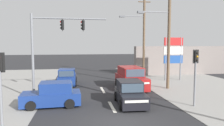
# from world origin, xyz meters

# --- Properties ---
(ground_plane) EXTENTS (140.00, 140.00, 0.00)m
(ground_plane) POSITION_xyz_m (0.00, 0.00, 0.00)
(ground_plane) COLOR #28282B
(lane_dash_mid) EXTENTS (0.20, 2.40, 0.01)m
(lane_dash_mid) POSITION_xyz_m (0.00, 3.00, 0.00)
(lane_dash_mid) COLOR silver
(lane_dash_mid) RESTS_ON ground
(lane_dash_far) EXTENTS (0.20, 2.40, 0.01)m
(lane_dash_far) POSITION_xyz_m (0.00, 8.00, 0.00)
(lane_dash_far) COLOR silver
(lane_dash_far) RESTS_ON ground
(utility_pole_midground_right) EXTENTS (3.78, 0.49, 9.13)m
(utility_pole_midground_right) POSITION_xyz_m (5.57, 7.66, 4.92)
(utility_pole_midground_right) COLOR brown
(utility_pole_midground_right) RESTS_ON ground
(utility_pole_background_right) EXTENTS (3.78, 0.38, 9.70)m
(utility_pole_background_right) POSITION_xyz_m (5.32, 13.91, 5.21)
(utility_pole_background_right) COLOR brown
(utility_pole_background_right) RESTS_ON ground
(traffic_signal_mast) EXTENTS (5.29, 0.48, 6.00)m
(traffic_signal_mast) POSITION_xyz_m (-3.88, 5.81, 4.15)
(traffic_signal_mast) COLOR slate
(traffic_signal_mast) RESTS_ON ground
(pedestal_signal_right_kerb) EXTENTS (0.44, 0.31, 3.56)m
(pedestal_signal_right_kerb) POSITION_xyz_m (5.10, 2.24, 2.42)
(pedestal_signal_right_kerb) COLOR slate
(pedestal_signal_right_kerb) RESTS_ON ground
(pedestal_signal_left_kerb) EXTENTS (0.44, 0.29, 3.56)m
(pedestal_signal_left_kerb) POSITION_xyz_m (-5.34, -0.43, 2.42)
(pedestal_signal_left_kerb) COLOR slate
(pedestal_signal_left_kerb) RESTS_ON ground
(shopping_plaza_sign) EXTENTS (2.10, 0.16, 4.60)m
(shopping_plaza_sign) POSITION_xyz_m (8.04, 11.73, 2.98)
(shopping_plaza_sign) COLOR slate
(shopping_plaza_sign) RESTS_ON ground
(shopfront_wall_far) EXTENTS (12.00, 1.00, 3.60)m
(shopfront_wall_far) POSITION_xyz_m (11.00, 16.00, 1.80)
(shopfront_wall_far) COLOR gray
(shopfront_wall_far) RESTS_ON ground
(hatchback_oncoming_near) EXTENTS (1.91, 3.70, 1.53)m
(hatchback_oncoming_near) POSITION_xyz_m (1.25, 3.40, 0.70)
(hatchback_oncoming_near) COLOR black
(hatchback_oncoming_near) RESTS_ON ground
(suv_kerbside_parked) EXTENTS (2.24, 4.62, 1.90)m
(suv_kerbside_parked) POSITION_xyz_m (2.54, 8.28, 0.88)
(suv_kerbside_parked) COLOR maroon
(suv_kerbside_parked) RESTS_ON ground
(hatchback_receding_far) EXTENTS (1.82, 3.66, 1.53)m
(hatchback_receding_far) POSITION_xyz_m (-3.06, 10.97, 0.70)
(hatchback_receding_far) COLOR navy
(hatchback_receding_far) RESTS_ON ground
(hatchback_crossing_left) EXTENTS (3.71, 1.93, 1.53)m
(hatchback_crossing_left) POSITION_xyz_m (-3.66, 3.75, 0.70)
(hatchback_crossing_left) COLOR navy
(hatchback_crossing_left) RESTS_ON ground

